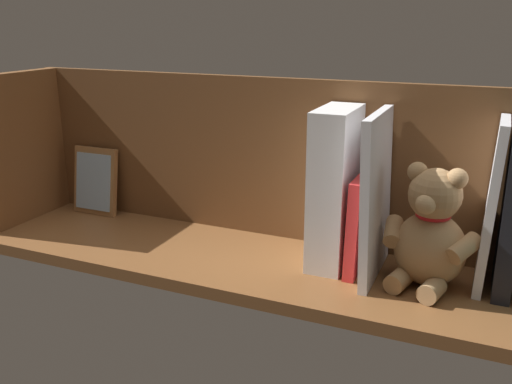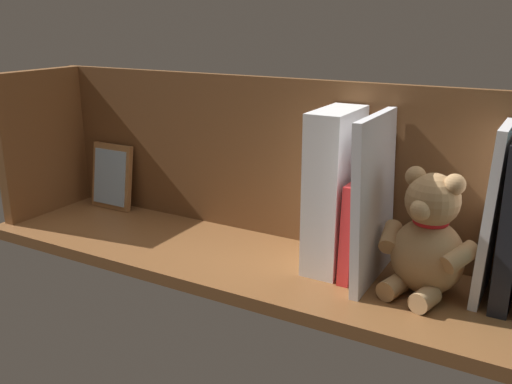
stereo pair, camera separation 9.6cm
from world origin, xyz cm
name	(u,v)px [view 2 (the right image)]	position (x,y,z in cm)	size (l,w,h in cm)	color
ground_plane	(256,263)	(0.00, 0.00, -1.10)	(108.93, 27.43, 2.20)	brown
shelf_back_panel	(286,160)	(0.00, -11.46, 15.21)	(108.93, 1.50, 30.42)	brown
shelf_side_divider	(43,142)	(52.46, 0.00, 15.21)	(2.40, 21.43, 30.42)	brown
book_3	(492,214)	(-37.23, -4.47, 13.31)	(1.36, 11.68, 26.61)	silver
teddy_bear	(428,240)	(-29.10, -1.28, 8.61)	(15.39, 14.38, 19.56)	tan
book_4	(374,200)	(-20.21, -1.75, 13.46)	(1.46, 17.14, 26.91)	silver
book_5	(360,225)	(-17.66, -3.44, 8.21)	(1.87, 13.76, 16.43)	red
dictionary_thick_white	(334,190)	(-12.85, -3.57, 13.44)	(5.99, 13.29, 26.89)	white
picture_frame_leaning	(112,177)	(41.34, -8.23, 7.09)	(10.47, 3.63, 14.38)	#9E6B3D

